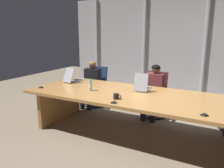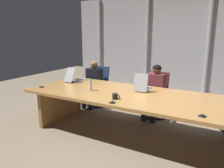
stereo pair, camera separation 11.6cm
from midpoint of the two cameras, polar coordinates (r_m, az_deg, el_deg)
name	(u,v)px [view 1 (the left image)]	position (r m, az deg, el deg)	size (l,w,h in m)	color
ground_plane	(134,135)	(4.09, 4.87, -12.89)	(12.32, 12.32, 0.00)	#7F705B
conference_table	(135,103)	(3.86, 5.04, -4.75)	(3.83, 1.41, 0.76)	#B77F42
curtain_backdrop	(174,48)	(6.27, 14.95, 8.88)	(6.16, 0.17, 2.76)	#B2B2B7
laptop_left_end	(74,79)	(4.88, -10.35, 1.37)	(0.26, 0.50, 0.31)	#A8ADB7
laptop_left_mid	(143,87)	(4.11, 7.01, -0.65)	(0.30, 0.47, 0.33)	#A8ADB7
office_chair_left_end	(96,91)	(5.63, -4.74, -1.76)	(0.60, 0.60, 0.95)	navy
office_chair_left_mid	(155,99)	(5.00, 10.23, -3.89)	(0.60, 0.60, 0.94)	#511E19
person_left_end	(91,82)	(5.45, -5.98, 0.62)	(0.42, 0.57, 1.11)	black
person_left_mid	(154,88)	(4.77, 9.91, -1.11)	(0.38, 0.56, 1.13)	brown
water_bottle_primary	(91,85)	(4.04, -6.33, -0.33)	(0.06, 0.06, 0.22)	silver
coffee_mug_near	(116,96)	(3.52, 0.18, -3.17)	(0.13, 0.09, 0.09)	black
conference_mic_left_side	(205,114)	(3.07, 21.58, -7.17)	(0.11, 0.11, 0.04)	black
conference_mic_middle	(114,102)	(3.34, -0.53, -4.58)	(0.11, 0.11, 0.04)	black
conference_mic_right_side	(41,87)	(4.47, -18.45, -0.71)	(0.11, 0.11, 0.04)	black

